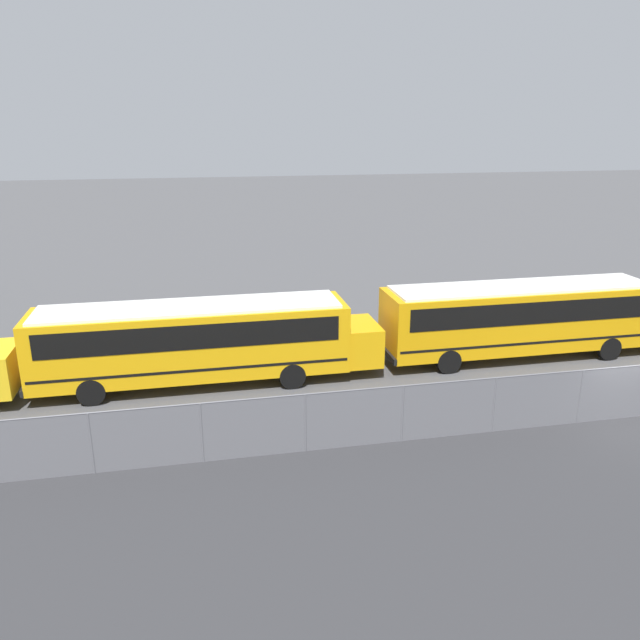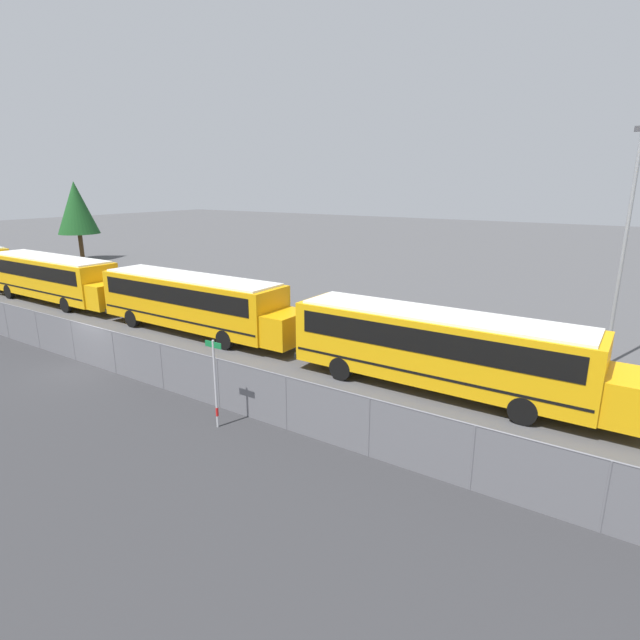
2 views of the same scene
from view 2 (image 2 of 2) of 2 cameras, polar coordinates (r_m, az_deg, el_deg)
The scene contains 8 objects.
ground_plane at distance 24.40m, azimuth -24.28°, elevation -4.84°, with size 200.00×200.00×0.00m, color #4C4C4F.
fence at distance 24.11m, azimuth -24.53°, elevation -2.68°, with size 106.77×0.07×1.90m.
school_bus_2 at distance 38.31m, azimuth -28.24°, elevation 4.51°, with size 13.02×2.61×3.11m.
school_bus_3 at distance 27.51m, azimuth -14.21°, elevation 2.27°, with size 13.02×2.61×3.11m.
school_bus_4 at distance 19.66m, azimuth 13.91°, elevation -2.90°, with size 13.02×2.61×3.11m.
street_sign at distance 16.71m, azimuth -11.87°, elevation -6.95°, with size 0.70×0.09×3.04m.
light_pole at distance 24.65m, azimuth 31.47°, elevation 7.45°, with size 0.60×0.24×10.05m.
tree_0 at distance 58.87m, azimuth -26.07°, elevation 11.44°, with size 4.12×4.12×8.09m.
Camera 2 is at (19.84, -11.85, 7.86)m, focal length 28.00 mm.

